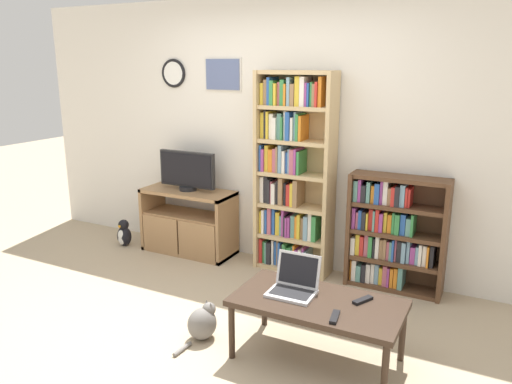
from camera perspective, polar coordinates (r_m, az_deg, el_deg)
ground_plane at (r=3.94m, az=-8.44°, el=-15.78°), size 18.00×18.00×0.00m
wall_back at (r=4.93m, az=2.55°, el=6.67°), size 5.90×0.09×2.60m
tv_stand at (r=5.36m, az=-7.81°, el=-3.37°), size 0.99×0.42×0.68m
television at (r=5.24m, az=-7.87°, el=2.40°), size 0.65×0.18×0.41m
bookshelf_tall at (r=4.75m, az=4.03°, el=1.99°), size 0.74×0.28×1.92m
bookshelf_short at (r=4.60m, az=15.16°, el=-4.64°), size 0.85×0.26×1.04m
coffee_table at (r=3.46m, az=7.05°, el=-12.82°), size 1.13×0.59×0.44m
laptop at (r=3.51m, az=4.40°, el=-10.39°), size 0.32×0.28×0.26m
remote_near_laptop at (r=3.47m, az=12.11°, el=-11.99°), size 0.11×0.16×0.02m
remote_far_from_laptop at (r=3.23m, az=8.99°, el=-13.92°), size 0.07×0.16×0.02m
cat at (r=3.81m, az=-6.07°, el=-14.62°), size 0.27×0.44×0.28m
penguin_figurine at (r=5.74m, az=-14.87°, el=-4.66°), size 0.16×0.15×0.30m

